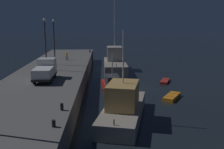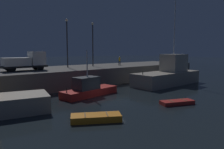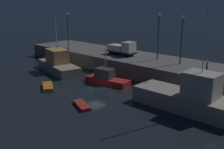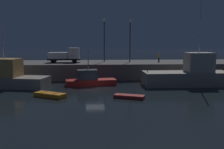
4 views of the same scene
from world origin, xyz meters
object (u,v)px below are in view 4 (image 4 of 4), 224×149
(fishing_boat_orange, at_px, (90,80))
(utility_truck, at_px, (66,55))
(fishing_trawler_red, at_px, (189,75))
(rowboat_white_mid, at_px, (50,95))
(lamp_post_east, at_px, (104,37))
(lamp_post_central, at_px, (130,37))
(dinghy_orange_near, at_px, (129,97))
(dockworker, at_px, (159,57))
(fishing_boat_blue, at_px, (6,77))

(fishing_boat_orange, bearing_deg, utility_truck, 117.01)
(fishing_trawler_red, height_order, rowboat_white_mid, fishing_trawler_red)
(lamp_post_east, bearing_deg, lamp_post_central, -5.35)
(dinghy_orange_near, distance_m, lamp_post_central, 19.79)
(fishing_trawler_red, height_order, lamp_post_central, fishing_trawler_red)
(lamp_post_central, bearing_deg, utility_truck, -175.68)
(dockworker, bearing_deg, lamp_post_east, 169.88)
(dinghy_orange_near, distance_m, lamp_post_east, 20.20)
(lamp_post_central, relative_size, dockworker, 4.62)
(fishing_boat_blue, distance_m, lamp_post_east, 18.58)
(fishing_boat_orange, xyz_separation_m, rowboat_white_mid, (-4.37, -7.75, -0.58))
(fishing_boat_blue, distance_m, dinghy_orange_near, 18.20)
(fishing_boat_blue, distance_m, lamp_post_central, 22.06)
(utility_truck, bearing_deg, lamp_post_central, 4.32)
(fishing_boat_blue, xyz_separation_m, utility_truck, (7.18, 9.44, 2.46))
(lamp_post_central, bearing_deg, fishing_trawler_red, -54.95)
(dinghy_orange_near, distance_m, rowboat_white_mid, 9.12)
(dockworker, bearing_deg, dinghy_orange_near, -113.59)
(utility_truck, bearing_deg, fishing_trawler_red, -26.98)
(dinghy_orange_near, bearing_deg, dockworker, 66.41)
(dockworker, bearing_deg, lamp_post_central, 165.62)
(lamp_post_central, height_order, utility_truck, lamp_post_central)
(fishing_boat_blue, distance_m, rowboat_white_mid, 10.07)
(rowboat_white_mid, xyz_separation_m, dockworker, (16.52, 15.96, 3.31))
(fishing_boat_orange, height_order, rowboat_white_mid, fishing_boat_orange)
(dinghy_orange_near, bearing_deg, fishing_boat_orange, 117.74)
(fishing_boat_orange, relative_size, dinghy_orange_near, 2.07)
(lamp_post_east, relative_size, lamp_post_central, 1.02)
(lamp_post_east, height_order, utility_truck, lamp_post_east)
(rowboat_white_mid, xyz_separation_m, lamp_post_central, (11.47, 17.25, 6.82))
(lamp_post_central, relative_size, utility_truck, 1.32)
(utility_truck, bearing_deg, rowboat_white_mid, -89.90)
(fishing_trawler_red, distance_m, dockworker, 9.65)
(fishing_trawler_red, distance_m, lamp_post_east, 17.14)
(lamp_post_central, bearing_deg, rowboat_white_mid, -123.61)
(lamp_post_east, bearing_deg, fishing_trawler_red, -42.27)
(fishing_boat_orange, height_order, dockworker, fishing_boat_orange)
(fishing_trawler_red, bearing_deg, lamp_post_east, 137.73)
(fishing_trawler_red, relative_size, dockworker, 8.63)
(dinghy_orange_near, bearing_deg, fishing_boat_blue, 153.55)
(utility_truck, bearing_deg, fishing_boat_orange, -62.99)
(fishing_trawler_red, relative_size, lamp_post_central, 1.87)
(dinghy_orange_near, height_order, rowboat_white_mid, rowboat_white_mid)
(dinghy_orange_near, relative_size, utility_truck, 0.63)
(fishing_boat_blue, relative_size, dockworker, 7.29)
(fishing_boat_blue, bearing_deg, lamp_post_central, 28.91)
(fishing_trawler_red, xyz_separation_m, fishing_boat_orange, (-14.43, 0.96, -0.71))
(dinghy_orange_near, bearing_deg, fishing_trawler_red, 39.17)
(lamp_post_east, bearing_deg, fishing_boat_orange, -103.87)
(lamp_post_east, distance_m, lamp_post_central, 4.66)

